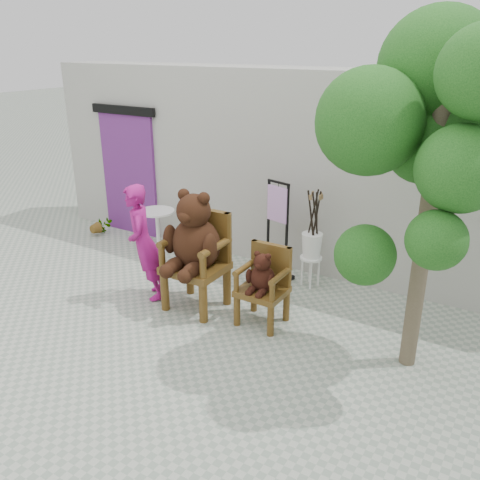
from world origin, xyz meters
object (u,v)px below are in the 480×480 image
Objects in this scene: chair_big at (195,243)px; chair_small at (264,279)px; tree at (443,110)px; cafe_table at (157,225)px; stool_bucket at (312,245)px; display_stand at (277,243)px; person at (144,243)px.

chair_big is 1.62× the size of chair_small.
tree is (2.75, 0.28, 1.83)m from chair_big.
cafe_table is 0.49× the size of stool_bucket.
chair_big is at bearing -174.25° from tree.
display_stand is at bearing 155.06° from tree.
chair_small is at bearing 59.95° from person.
chair_big is 1.75m from stool_bucket.
person reaches higher than chair_small.
person is at bearing -140.28° from stool_bucket.
display_stand is (1.27, 1.46, -0.23)m from person.
chair_small is at bearing -174.74° from tree.
chair_big is 2.23m from cafe_table.
chair_small is 1.75m from person.
display_stand is 0.54m from stool_bucket.
cafe_table is 0.19× the size of tree.
chair_small is 0.66× the size of display_stand.
person is at bearing -117.05° from display_stand.
tree is at bearing -10.82° from display_stand.
tree is at bearing 5.26° from chair_small.
cafe_table is at bearing -165.39° from display_stand.
tree is (4.50, -1.02, 2.31)m from cafe_table.
cafe_table is 2.27m from display_stand.
chair_small is 1.42× the size of cafe_table.
cafe_table is at bearing 156.33° from chair_small.
stool_bucket reaches higher than cafe_table.
person is 1.95m from display_stand.
display_stand is (-0.44, 1.21, -0.01)m from chair_small.
person is at bearing -169.59° from chair_big.
chair_big reaches higher than chair_small.
chair_small is 0.27× the size of tree.
chair_big reaches higher than display_stand.
person is 4.03m from tree.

